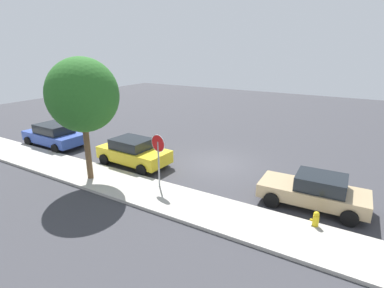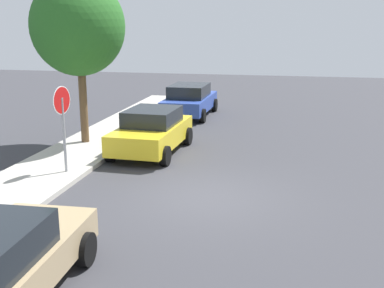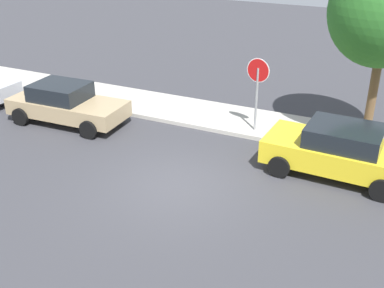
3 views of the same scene
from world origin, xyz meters
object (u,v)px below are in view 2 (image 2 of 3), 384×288
stop_sign (63,115)px  street_tree_near_corner (78,27)px  parked_car_yellow (152,131)px  parked_car_blue (190,100)px

stop_sign → street_tree_near_corner: bearing=15.9°
parked_car_yellow → street_tree_near_corner: (0.36, 2.69, 3.47)m
stop_sign → parked_car_yellow: size_ratio=0.63×
stop_sign → parked_car_blue: stop_sign is taller
parked_car_yellow → street_tree_near_corner: size_ratio=0.70×
stop_sign → parked_car_yellow: (3.08, -1.71, -1.06)m
stop_sign → street_tree_near_corner: (3.44, 0.98, 2.41)m
stop_sign → parked_car_yellow: bearing=-29.1°
parked_car_yellow → street_tree_near_corner: 4.40m
stop_sign → parked_car_blue: 10.08m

